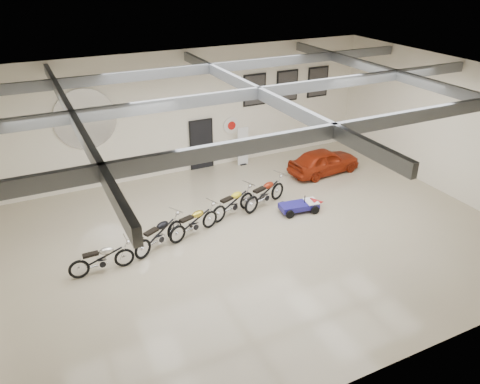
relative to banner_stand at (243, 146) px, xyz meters
name	(u,v)px	position (x,y,z in m)	size (l,w,h in m)	color
floor	(256,237)	(-2.23, -5.50, -0.88)	(16.00, 12.00, 0.01)	tan
ceiling	(259,84)	(-2.23, -5.50, 4.12)	(16.00, 12.00, 0.01)	slate
back_wall	(188,113)	(-2.23, 0.50, 1.62)	(16.00, 0.02, 5.00)	#F0E6CE
right_wall	(450,128)	(5.77, -5.50, 1.62)	(0.02, 12.00, 5.00)	#F0E6CE
ceiling_beams	(259,93)	(-2.23, -5.50, 3.87)	(15.80, 11.80, 0.32)	slate
door	(201,145)	(-1.73, 0.45, 0.17)	(0.92, 0.08, 2.10)	black
logo_plaque	(85,120)	(-6.23, 0.45, 1.92)	(2.30, 0.06, 1.16)	silver
poster_left	(255,90)	(0.77, 0.46, 2.22)	(1.05, 0.08, 1.35)	black
poster_mid	(287,86)	(2.37, 0.46, 2.22)	(1.05, 0.08, 1.35)	black
poster_right	(318,82)	(3.97, 0.46, 2.22)	(1.05, 0.08, 1.35)	black
oil_sign	(231,125)	(-0.33, 0.45, 0.82)	(0.72, 0.10, 0.72)	white
banner_stand	(243,146)	(0.00, 0.00, 0.00)	(0.48, 0.19, 1.75)	white
motorcycle_silver	(101,258)	(-7.07, -5.21, -0.40)	(1.83, 0.57, 0.95)	silver
motorcycle_black	(159,234)	(-5.22, -4.72, -0.37)	(1.96, 0.61, 1.02)	silver
motorcycle_gold	(194,222)	(-3.98, -4.48, -0.38)	(1.92, 0.60, 1.00)	silver
motorcycle_yellow	(233,202)	(-2.28, -3.84, -0.37)	(1.94, 0.60, 1.01)	silver
motorcycle_red	(265,193)	(-0.96, -3.75, -0.34)	(2.07, 0.64, 1.08)	silver
go_kart	(303,203)	(0.07, -4.67, -0.57)	(1.70, 0.77, 0.62)	navy
vintage_car	(324,161)	(2.65, -2.27, -0.34)	(3.13, 1.26, 1.07)	#9C270E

